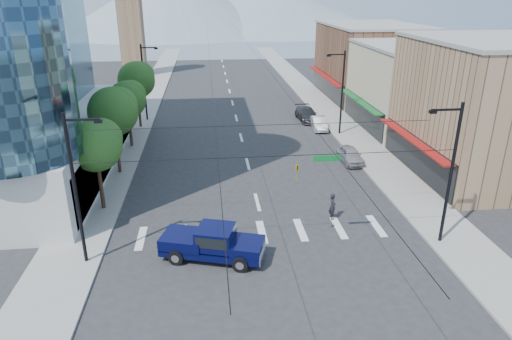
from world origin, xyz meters
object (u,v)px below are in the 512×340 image
object	(u,v)px
pickup_truck	(212,242)
parked_car_far	(307,114)
parked_car_mid	(319,123)
pedestrian	(332,206)
parked_car_near	(350,155)

from	to	relation	value
pickup_truck	parked_car_far	distance (m)	31.64
parked_car_mid	pickup_truck	bearing A→B (deg)	-112.70
pickup_truck	parked_car_far	bearing A→B (deg)	84.80
pickup_truck	pedestrian	distance (m)	9.32
pickup_truck	parked_car_mid	xyz separation A→B (m)	(12.49, 25.52, -0.38)
pickup_truck	parked_car_near	world-z (taller)	pickup_truck
parked_car_near	parked_car_mid	xyz separation A→B (m)	(-0.39, 10.73, -0.02)
pedestrian	parked_car_near	size ratio (longest dim) A/B	0.46
pickup_truck	parked_car_near	bearing A→B (deg)	65.90
pickup_truck	parked_car_mid	distance (m)	28.42
pickup_truck	parked_car_far	size ratio (longest dim) A/B	1.23
pedestrian	parked_car_mid	distance (m)	21.77
pickup_truck	parked_car_near	size ratio (longest dim) A/B	1.55
pedestrian	parked_car_far	xyz separation A→B (m)	(3.58, 25.16, -0.20)
parked_car_far	parked_car_near	bearing A→B (deg)	-89.50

